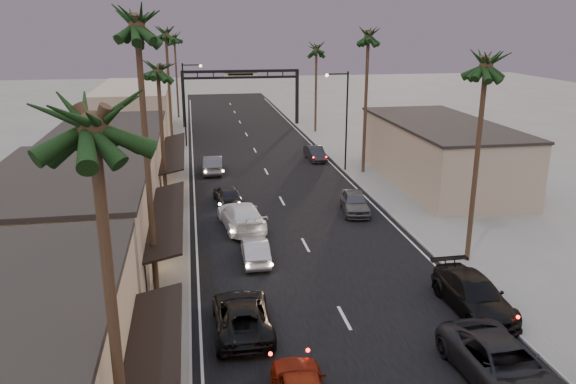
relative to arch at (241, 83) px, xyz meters
name	(u,v)px	position (x,y,z in m)	size (l,w,h in m)	color
ground	(276,190)	(0.00, -30.00, -5.53)	(200.00, 200.00, 0.00)	slate
road	(268,174)	(0.00, -25.00, -5.53)	(14.00, 120.00, 0.02)	black
sidewalk_left	(163,160)	(-9.50, -18.00, -5.47)	(5.00, 92.00, 0.12)	slate
sidewalk_right	(349,153)	(9.50, -18.00, -5.47)	(5.00, 92.00, 0.12)	slate
storefront_mid	(73,227)	(-13.00, -44.00, -2.78)	(8.00, 14.00, 5.50)	#A19381
storefront_far	(111,161)	(-13.00, -28.00, -3.03)	(8.00, 16.00, 5.00)	#B8A48C
storefront_dist	(136,111)	(-13.00, -5.00, -2.53)	(8.00, 20.00, 6.00)	#A19381
building_right	(440,154)	(14.00, -30.00, -3.03)	(8.00, 18.00, 5.00)	#A19381
arch	(241,83)	(0.00, 0.00, 0.00)	(15.20, 0.40, 7.27)	black
streetlight_right	(344,113)	(6.92, -25.00, -0.20)	(2.13, 0.30, 9.00)	black
streetlight_left	(187,98)	(-6.92, -12.00, -0.20)	(2.13, 0.30, 9.00)	black
palm_la	(91,106)	(-8.60, -61.00, 5.91)	(3.20, 3.20, 13.20)	#38281C
palm_lb	(136,16)	(-8.60, -48.00, 7.85)	(3.20, 3.20, 15.20)	#38281C
palm_lc	(157,64)	(-8.60, -34.00, 4.94)	(3.20, 3.20, 12.20)	#38281C
palm_ld	(165,30)	(-8.60, -15.00, 6.88)	(3.20, 3.20, 14.20)	#38281C
palm_ra	(487,56)	(8.60, -46.00, 5.91)	(3.20, 3.20, 13.20)	#38281C
palm_rb	(369,31)	(8.60, -26.00, 6.88)	(3.20, 3.20, 14.20)	#38281C
palm_rc	(316,45)	(8.60, -6.00, 4.94)	(3.20, 3.20, 12.20)	#38281C
palm_far	(174,35)	(-8.30, 8.00, 5.91)	(3.20, 3.20, 13.20)	#38281C
oncoming_pickup	(242,315)	(-4.76, -51.28, -4.79)	(2.47, 5.35, 1.49)	black
oncoming_silver	(255,250)	(-3.31, -43.85, -4.86)	(1.42, 4.07, 1.34)	#A5A5AA
oncoming_white	(241,216)	(-3.59, -38.32, -4.66)	(2.44, 6.00, 1.74)	white
oncoming_dgrey	(227,194)	(-4.14, -32.82, -4.82)	(1.70, 4.21, 1.44)	black
oncoming_grey_far	(213,164)	(-4.81, -23.53, -4.75)	(1.66, 4.77, 1.57)	#47474B
curbside_near	(503,365)	(4.51, -56.82, -4.69)	(2.80, 6.07, 1.69)	black
curbside_black	(474,295)	(6.20, -51.32, -4.71)	(2.31, 5.68, 1.65)	black
curbside_grey	(355,202)	(4.72, -36.49, -4.76)	(1.82, 4.52, 1.54)	#47474B
curbside_far	(315,153)	(5.39, -20.40, -4.85)	(1.45, 4.17, 1.37)	black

